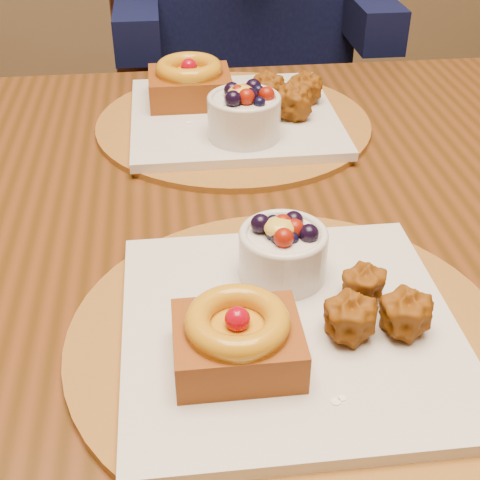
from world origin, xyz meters
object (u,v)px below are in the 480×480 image
chair_far (224,112)px  dining_table (254,262)px  place_setting_far (232,109)px  place_setting_near (287,319)px

chair_far → dining_table: bearing=-102.9°
dining_table → place_setting_far: size_ratio=4.21×
place_setting_near → chair_far: 1.07m
place_setting_far → dining_table: bearing=-89.2°
place_setting_far → chair_far: 0.66m
dining_table → place_setting_far: 0.24m
place_setting_near → place_setting_far: place_setting_far is taller
dining_table → place_setting_near: (-0.00, -0.22, 0.10)m
dining_table → chair_far: bearing=87.1°
dining_table → place_setting_near: place_setting_near is taller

